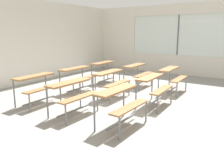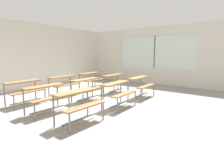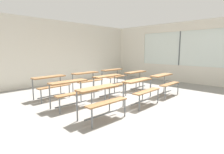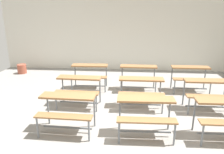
{
  "view_description": "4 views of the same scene",
  "coord_description": "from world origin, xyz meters",
  "px_view_note": "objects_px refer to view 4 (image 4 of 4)",
  "views": [
    {
      "loc": [
        -4.67,
        -2.48,
        1.82
      ],
      "look_at": [
        0.38,
        0.86,
        0.6
      ],
      "focal_mm": 35.62,
      "sensor_mm": 36.0,
      "label": 1
    },
    {
      "loc": [
        -3.8,
        -3.3,
        1.6
      ],
      "look_at": [
        0.73,
        0.11,
        0.84
      ],
      "focal_mm": 28.0,
      "sensor_mm": 36.0,
      "label": 2
    },
    {
      "loc": [
        -3.8,
        -3.3,
        1.6
      ],
      "look_at": [
        0.3,
        0.71,
        0.73
      ],
      "focal_mm": 28.0,
      "sensor_mm": 36.0,
      "label": 3
    },
    {
      "loc": [
        0.05,
        -4.16,
        2.38
      ],
      "look_at": [
        -0.41,
        1.59,
        0.57
      ],
      "focal_mm": 34.8,
      "sensor_mm": 36.0,
      "label": 4
    }
  ],
  "objects_px": {
    "desk_bench_r1c1": "(141,86)",
    "desk_bench_r2c0": "(89,71)",
    "desk_bench_r0c1": "(146,109)",
    "desk_bench_r0c0": "(67,106)",
    "trash_bin": "(22,69)",
    "desk_bench_r1c0": "(78,85)",
    "desk_bench_r2c2": "(191,73)",
    "desk_bench_r2c1": "(138,72)",
    "desk_bench_r1c2": "(208,88)"
  },
  "relations": [
    {
      "from": "desk_bench_r2c1",
      "to": "desk_bench_r2c2",
      "type": "bearing_deg",
      "value": 2.08
    },
    {
      "from": "desk_bench_r2c2",
      "to": "desk_bench_r1c2",
      "type": "bearing_deg",
      "value": -86.15
    },
    {
      "from": "desk_bench_r2c0",
      "to": "trash_bin",
      "type": "bearing_deg",
      "value": 151.17
    },
    {
      "from": "desk_bench_r0c1",
      "to": "desk_bench_r2c1",
      "type": "relative_size",
      "value": 1.0
    },
    {
      "from": "desk_bench_r2c1",
      "to": "desk_bench_r0c1",
      "type": "bearing_deg",
      "value": -87.87
    },
    {
      "from": "desk_bench_r2c2",
      "to": "desk_bench_r0c1",
      "type": "bearing_deg",
      "value": -119.97
    },
    {
      "from": "desk_bench_r0c1",
      "to": "desk_bench_r1c2",
      "type": "bearing_deg",
      "value": 37.36
    },
    {
      "from": "desk_bench_r1c1",
      "to": "desk_bench_r1c0",
      "type": "bearing_deg",
      "value": -179.11
    },
    {
      "from": "desk_bench_r0c0",
      "to": "trash_bin",
      "type": "bearing_deg",
      "value": 128.3
    },
    {
      "from": "desk_bench_r0c1",
      "to": "trash_bin",
      "type": "relative_size",
      "value": 3.2
    },
    {
      "from": "desk_bench_r0c0",
      "to": "desk_bench_r0c1",
      "type": "xyz_separation_m",
      "value": [
        1.54,
        -0.03,
        0.0
      ]
    },
    {
      "from": "desk_bench_r2c0",
      "to": "desk_bench_r2c1",
      "type": "bearing_deg",
      "value": -2.58
    },
    {
      "from": "desk_bench_r1c2",
      "to": "desk_bench_r0c1",
      "type": "bearing_deg",
      "value": -141.3
    },
    {
      "from": "desk_bench_r0c0",
      "to": "desk_bench_r1c2",
      "type": "distance_m",
      "value": 3.34
    },
    {
      "from": "desk_bench_r0c0",
      "to": "desk_bench_r2c2",
      "type": "distance_m",
      "value": 3.94
    },
    {
      "from": "desk_bench_r0c1",
      "to": "desk_bench_r2c2",
      "type": "bearing_deg",
      "value": 58.21
    },
    {
      "from": "desk_bench_r1c0",
      "to": "desk_bench_r2c0",
      "type": "bearing_deg",
      "value": 89.73
    },
    {
      "from": "trash_bin",
      "to": "desk_bench_r1c1",
      "type": "bearing_deg",
      "value": -31.59
    },
    {
      "from": "desk_bench_r2c0",
      "to": "desk_bench_r1c1",
      "type": "bearing_deg",
      "value": -41.52
    },
    {
      "from": "desk_bench_r2c2",
      "to": "desk_bench_r2c1",
      "type": "bearing_deg",
      "value": -178.36
    },
    {
      "from": "desk_bench_r2c0",
      "to": "desk_bench_r0c0",
      "type": "bearing_deg",
      "value": -92.13
    },
    {
      "from": "desk_bench_r1c1",
      "to": "desk_bench_r1c2",
      "type": "relative_size",
      "value": 1.0
    },
    {
      "from": "desk_bench_r1c0",
      "to": "desk_bench_r2c0",
      "type": "xyz_separation_m",
      "value": [
        0.05,
        1.26,
        0.0
      ]
    },
    {
      "from": "desk_bench_r2c0",
      "to": "desk_bench_r2c1",
      "type": "xyz_separation_m",
      "value": [
        1.49,
        -0.02,
        0.0
      ]
    },
    {
      "from": "desk_bench_r2c0",
      "to": "desk_bench_r2c1",
      "type": "height_order",
      "value": "same"
    },
    {
      "from": "trash_bin",
      "to": "desk_bench_r0c1",
      "type": "bearing_deg",
      "value": -41.89
    },
    {
      "from": "trash_bin",
      "to": "desk_bench_r0c0",
      "type": "bearing_deg",
      "value": -53.72
    },
    {
      "from": "desk_bench_r1c2",
      "to": "desk_bench_r2c0",
      "type": "height_order",
      "value": "same"
    },
    {
      "from": "desk_bench_r2c0",
      "to": "desk_bench_r2c2",
      "type": "bearing_deg",
      "value": -1.74
    },
    {
      "from": "desk_bench_r1c0",
      "to": "desk_bench_r2c2",
      "type": "relative_size",
      "value": 1.01
    },
    {
      "from": "desk_bench_r1c0",
      "to": "desk_bench_r1c1",
      "type": "height_order",
      "value": "same"
    },
    {
      "from": "desk_bench_r2c0",
      "to": "desk_bench_r0c1",
      "type": "bearing_deg",
      "value": -60.59
    },
    {
      "from": "desk_bench_r1c0",
      "to": "desk_bench_r2c2",
      "type": "xyz_separation_m",
      "value": [
        3.08,
        1.28,
        0.0
      ]
    },
    {
      "from": "desk_bench_r2c2",
      "to": "trash_bin",
      "type": "xyz_separation_m",
      "value": [
        -5.95,
        1.46,
        -0.39
      ]
    },
    {
      "from": "desk_bench_r2c2",
      "to": "desk_bench_r1c1",
      "type": "bearing_deg",
      "value": -139.71
    },
    {
      "from": "desk_bench_r0c1",
      "to": "desk_bench_r2c2",
      "type": "xyz_separation_m",
      "value": [
        1.49,
        2.53,
        0.0
      ]
    },
    {
      "from": "desk_bench_r0c0",
      "to": "desk_bench_r2c1",
      "type": "height_order",
      "value": "same"
    },
    {
      "from": "desk_bench_r1c2",
      "to": "trash_bin",
      "type": "height_order",
      "value": "desk_bench_r1c2"
    },
    {
      "from": "desk_bench_r0c0",
      "to": "desk_bench_r2c1",
      "type": "xyz_separation_m",
      "value": [
        1.5,
        2.47,
        0.0
      ]
    },
    {
      "from": "desk_bench_r1c1",
      "to": "desk_bench_r2c0",
      "type": "height_order",
      "value": "same"
    },
    {
      "from": "desk_bench_r0c0",
      "to": "desk_bench_r2c1",
      "type": "distance_m",
      "value": 2.89
    },
    {
      "from": "desk_bench_r0c0",
      "to": "desk_bench_r2c0",
      "type": "relative_size",
      "value": 1.0
    },
    {
      "from": "desk_bench_r0c1",
      "to": "trash_bin",
      "type": "bearing_deg",
      "value": 136.86
    },
    {
      "from": "desk_bench_r1c0",
      "to": "desk_bench_r2c1",
      "type": "relative_size",
      "value": 1.01
    },
    {
      "from": "desk_bench_r0c0",
      "to": "desk_bench_r0c1",
      "type": "distance_m",
      "value": 1.54
    },
    {
      "from": "desk_bench_r1c2",
      "to": "desk_bench_r2c2",
      "type": "height_order",
      "value": "same"
    },
    {
      "from": "desk_bench_r2c1",
      "to": "desk_bench_r2c2",
      "type": "relative_size",
      "value": 1.0
    },
    {
      "from": "desk_bench_r1c1",
      "to": "desk_bench_r2c2",
      "type": "distance_m",
      "value": 1.98
    },
    {
      "from": "desk_bench_r0c1",
      "to": "desk_bench_r1c2",
      "type": "distance_m",
      "value": 2.01
    },
    {
      "from": "desk_bench_r1c0",
      "to": "desk_bench_r2c1",
      "type": "xyz_separation_m",
      "value": [
        1.54,
        1.25,
        0.0
      ]
    }
  ]
}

